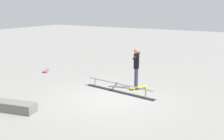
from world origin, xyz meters
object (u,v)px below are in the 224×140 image
(skater_main, at_px, (136,65))
(loose_skateboard_pink, at_px, (46,70))
(grind_rail, at_px, (119,88))
(skate_ledge, at_px, (3,105))
(skateboard_main, at_px, (139,87))

(skater_main, relative_size, loose_skateboard_pink, 2.13)
(skater_main, bearing_deg, grind_rail, 139.25)
(grind_rail, height_order, loose_skateboard_pink, grind_rail)
(grind_rail, xyz_separation_m, skater_main, (-0.37, -0.81, 0.82))
(grind_rail, bearing_deg, skate_ledge, 65.14)
(loose_skateboard_pink, bearing_deg, skater_main, 55.65)
(loose_skateboard_pink, bearing_deg, grind_rail, 46.35)
(grind_rail, distance_m, loose_skateboard_pink, 5.15)
(grind_rail, bearing_deg, loose_skateboard_pink, -5.25)
(grind_rail, height_order, skate_ledge, grind_rail)
(skate_ledge, distance_m, skateboard_main, 5.25)
(grind_rail, xyz_separation_m, skate_ledge, (2.28, 3.66, -0.00))
(skater_main, bearing_deg, loose_skateboard_pink, 70.57)
(skate_ledge, height_order, skater_main, skater_main)
(skater_main, bearing_deg, skate_ledge, 132.96)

